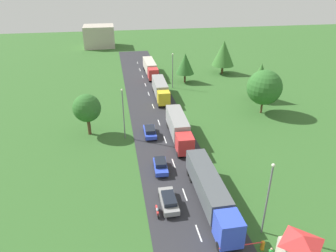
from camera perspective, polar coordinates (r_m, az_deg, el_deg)
name	(u,v)px	position (r m, az deg, el deg)	size (l,w,h in m)	color
road	(171,155)	(46.75, 0.47, -5.34)	(10.00, 140.00, 0.06)	#2B2B30
lane_marking_centre	(177,173)	(42.78, 1.68, -8.62)	(0.16, 119.65, 0.01)	white
truck_lead	(211,191)	(36.68, 7.84, -11.76)	(2.54, 14.39, 3.43)	blue
truck_second	(179,127)	(50.20, 1.97, -0.25)	(2.83, 12.33, 3.67)	red
truck_third	(160,89)	(67.55, -1.39, 6.85)	(2.80, 11.95, 3.53)	yellow
truck_fourth	(150,67)	(84.01, -3.27, 10.70)	(2.56, 13.26, 3.44)	red
car_second	(169,201)	(37.02, 0.12, -13.53)	(1.80, 4.58, 1.47)	gray
car_third	(160,165)	(42.89, -1.39, -7.25)	(1.94, 4.08, 1.53)	blue
car_fourth	(150,131)	(51.79, -3.35, -0.98)	(1.96, 4.63, 1.54)	blue
motorcycle_courier	(157,211)	(36.18, -2.01, -15.27)	(0.28, 1.94, 0.91)	black
guard_booth	(299,252)	(32.35, 22.93, -20.53)	(3.30, 3.13, 3.96)	beige
barrier_gate	(255,245)	(33.49, 15.71, -20.37)	(4.64, 0.28, 1.05)	orange
lamppost_lead	(268,196)	(32.92, 17.86, -12.15)	(0.36, 0.36, 8.56)	slate
lamppost_second	(123,112)	(49.78, -8.20, 2.62)	(0.36, 0.36, 8.61)	slate
lamppost_third	(173,69)	(73.04, 0.84, 10.42)	(0.36, 0.36, 8.23)	slate
tree_oak	(223,53)	(85.67, 10.15, 13.02)	(5.94, 5.94, 8.77)	#513823
tree_birch	(261,76)	(68.16, 16.63, 8.83)	(4.62, 4.62, 7.93)	#513823
tree_maple	(264,87)	(61.61, 17.28, 6.78)	(6.60, 6.60, 8.51)	#513823
tree_pine	(185,64)	(77.38, 3.17, 11.35)	(4.50, 4.50, 7.16)	#513823
tree_elm	(87,108)	(52.41, -14.68, 3.19)	(4.60, 4.60, 7.08)	#513823
distant_building	(99,36)	(120.77, -12.51, 15.79)	(10.74, 10.01, 7.61)	#B2A899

